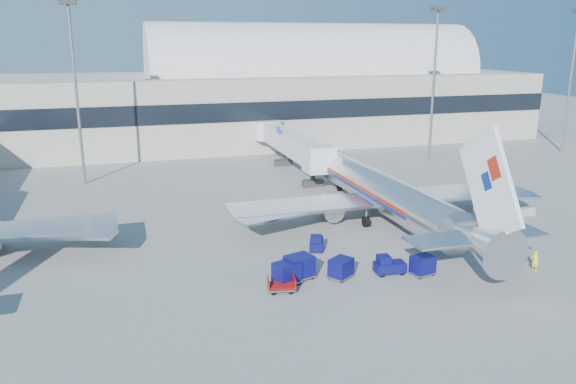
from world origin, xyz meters
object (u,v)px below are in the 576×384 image
object	(u,v)px
mast_west	(74,66)
cart_open_red	(282,287)
airliner_main	(386,194)
mast_east	(435,62)
tug_right	(463,232)
cart_solo_far	(500,242)
barrier_near	(468,217)
mast_far_east	(573,60)
barrier_far	(522,212)
jetbridge_near	(288,142)
tug_left	(316,243)
cart_solo_near	(423,265)
cart_train_b	(299,267)
barrier_mid	(495,215)
cart_train_a	(341,268)
ramp_worker	(535,261)
tug_lead	(388,265)
cart_train_c	(287,273)

from	to	relation	value
mast_west	cart_open_red	world-z (taller)	mast_west
airliner_main	mast_east	size ratio (longest dim) A/B	1.65
tug_right	airliner_main	bearing A→B (deg)	137.79
mast_west	cart_solo_far	world-z (taller)	mast_west
mast_west	cart_solo_far	size ratio (longest dim) A/B	10.43
barrier_near	tug_right	xyz separation A→B (m)	(-3.39, -4.20, 0.16)
mast_east	tug_right	size ratio (longest dim) A/B	10.12
mast_east	mast_far_east	size ratio (longest dim) A/B	1.00
airliner_main	barrier_near	size ratio (longest dim) A/B	12.42
barrier_near	barrier_far	world-z (taller)	same
jetbridge_near	tug_left	world-z (taller)	jetbridge_near
mast_west	cart_solo_near	xyz separation A→B (m)	(26.67, -38.66, -13.95)
mast_west	cart_train_b	xyz separation A→B (m)	(17.19, -36.55, -13.79)
cart_solo_far	tug_right	bearing A→B (deg)	91.63
barrier_mid	cart_solo_far	distance (m)	9.84
cart_train_b	cart_train_a	bearing A→B (deg)	-32.53
barrier_far	cart_train_b	world-z (taller)	cart_train_b
mast_west	cart_solo_far	xyz separation A→B (m)	(35.72, -36.10, -13.91)
ramp_worker	cart_train_b	bearing A→B (deg)	59.98
cart_train_a	mast_far_east	bearing A→B (deg)	0.50
tug_lead	tug_right	distance (m)	11.74
airliner_main	cart_train_c	distance (m)	18.39
tug_left	cart_solo_near	size ratio (longest dim) A/B	1.25
cart_open_red	jetbridge_near	bearing A→B (deg)	82.85
cart_solo_far	mast_far_east	bearing A→B (deg)	28.23
cart_train_c	jetbridge_near	bearing A→B (deg)	51.09
barrier_near	cart_train_b	bearing A→B (deg)	-157.67
mast_east	mast_far_east	world-z (taller)	same
tug_left	cart_solo_near	world-z (taller)	cart_solo_near
barrier_near	cart_train_c	distance (m)	23.88
mast_far_east	cart_train_c	size ratio (longest dim) A/B	9.43
cart_train_a	mast_west	bearing A→B (deg)	84.65
cart_train_b	cart_open_red	size ratio (longest dim) A/B	1.13
cart_train_c	cart_open_red	world-z (taller)	cart_train_c
cart_train_b	cart_solo_near	distance (m)	9.72
ramp_worker	airliner_main	bearing A→B (deg)	2.84
tug_left	cart_train_b	xyz separation A→B (m)	(-3.36, -5.46, 0.33)
mast_west	barrier_far	world-z (taller)	mast_west
tug_right	ramp_worker	bearing A→B (deg)	-69.03
mast_west	ramp_worker	size ratio (longest dim) A/B	13.54
tug_right	cart_train_a	xyz separation A→B (m)	(-14.31, -5.19, 0.25)
cart_open_red	cart_solo_far	bearing A→B (deg)	16.64
mast_east	cart_solo_near	size ratio (longest dim) A/B	11.18
airliner_main	cart_train_c	xyz separation A→B (m)	(-14.01, -11.74, -2.00)
tug_lead	mast_far_east	bearing A→B (deg)	40.26
tug_left	cart_train_a	distance (m)	6.31
barrier_far	cart_solo_far	xyz separation A→B (m)	(-8.88, -8.10, 0.43)
barrier_mid	mast_west	bearing A→B (deg)	145.86
tug_right	cart_train_b	distance (m)	17.96
jetbridge_near	mast_east	size ratio (longest dim) A/B	1.22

